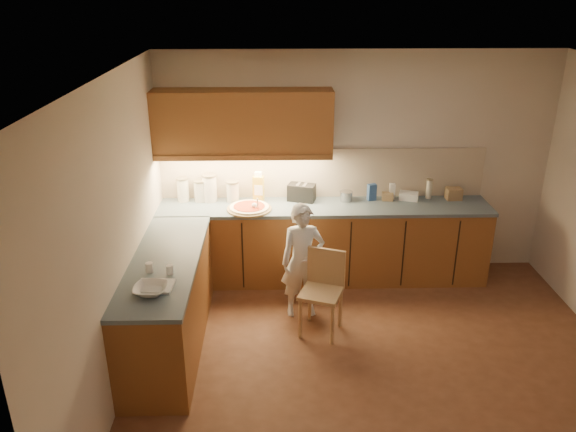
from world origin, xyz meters
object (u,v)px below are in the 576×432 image
object	(u,v)px
child	(303,261)
toaster	(302,192)
pizza_on_board	(249,208)
oil_jug	(259,188)
wooden_chair	(323,286)

from	to	relation	value
child	toaster	distance (m)	1.02
pizza_on_board	oil_jug	bearing A→B (deg)	69.38
pizza_on_board	wooden_chair	size ratio (longest dim) A/B	0.58
pizza_on_board	child	world-z (taller)	child
child	toaster	bearing A→B (deg)	81.51
pizza_on_board	wooden_chair	bearing A→B (deg)	-52.04
child	toaster	world-z (taller)	child
child	pizza_on_board	bearing A→B (deg)	123.61
wooden_chair	toaster	world-z (taller)	toaster
oil_jug	pizza_on_board	bearing A→B (deg)	-110.62
oil_jug	toaster	distance (m)	0.50
wooden_chair	toaster	size ratio (longest dim) A/B	2.48
toaster	child	bearing A→B (deg)	-74.38
oil_jug	child	bearing A→B (deg)	-63.35
child	toaster	xyz separation A→B (m)	(0.03, 0.94, 0.40)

